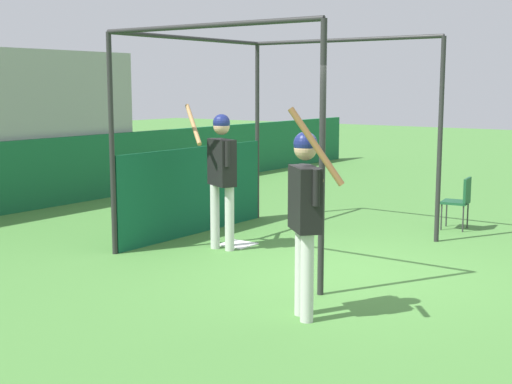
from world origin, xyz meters
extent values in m
plane|color=#477F38|center=(0.00, 0.00, 0.00)|extent=(60.00, 60.00, 0.00)
cube|color=#196038|center=(0.00, 6.85, 0.65)|extent=(24.00, 0.12, 1.30)
cube|color=#1E6B3D|center=(0.83, 7.31, 1.35)|extent=(0.45, 0.40, 0.10)
cube|color=#1E6B3D|center=(0.83, 7.49, 1.58)|extent=(0.45, 0.06, 0.40)
cube|color=#1E6B3D|center=(1.38, 7.31, 1.35)|extent=(0.45, 0.40, 0.10)
cube|color=#1E6B3D|center=(1.38, 7.49, 1.58)|extent=(0.45, 0.06, 0.40)
cube|color=#1E6B3D|center=(1.93, 7.31, 1.35)|extent=(0.45, 0.40, 0.10)
cube|color=#1E6B3D|center=(1.93, 7.49, 1.58)|extent=(0.45, 0.06, 0.40)
cube|color=#1E6B3D|center=(2.48, 7.31, 1.35)|extent=(0.45, 0.40, 0.10)
cube|color=#1E6B3D|center=(2.48, 7.49, 1.58)|extent=(0.45, 0.06, 0.40)
cube|color=#1E6B3D|center=(1.38, 8.11, 1.75)|extent=(0.45, 0.40, 0.10)
cube|color=#1E6B3D|center=(1.38, 8.29, 1.98)|extent=(0.45, 0.06, 0.40)
cube|color=#1E6B3D|center=(1.93, 8.11, 1.75)|extent=(0.45, 0.40, 0.10)
cube|color=#1E6B3D|center=(1.93, 8.29, 1.98)|extent=(0.45, 0.06, 0.40)
cube|color=#1E6B3D|center=(2.48, 8.11, 1.75)|extent=(0.45, 0.40, 0.10)
cube|color=#1E6B3D|center=(2.48, 8.29, 1.98)|extent=(0.45, 0.06, 0.40)
cube|color=#1E6B3D|center=(1.93, 8.91, 2.15)|extent=(0.45, 0.40, 0.10)
cube|color=#1E6B3D|center=(1.93, 9.09, 2.38)|extent=(0.45, 0.06, 0.40)
cube|color=#1E6B3D|center=(2.48, 8.91, 2.15)|extent=(0.45, 0.40, 0.10)
cube|color=#1E6B3D|center=(2.48, 9.09, 2.38)|extent=(0.45, 0.06, 0.40)
cube|color=#1E6B3D|center=(2.48, 9.71, 2.55)|extent=(0.45, 0.40, 0.10)
cube|color=#1E6B3D|center=(2.48, 9.89, 2.78)|extent=(0.45, 0.06, 0.40)
cylinder|color=#282828|center=(-0.94, -0.27, 1.49)|extent=(0.07, 0.07, 2.98)
cylinder|color=#282828|center=(2.40, -0.27, 1.49)|extent=(0.07, 0.07, 2.98)
cylinder|color=#282828|center=(-0.94, 3.01, 1.49)|extent=(0.07, 0.07, 2.98)
cylinder|color=#282828|center=(2.40, 3.01, 1.49)|extent=(0.07, 0.07, 2.98)
cylinder|color=#282828|center=(-0.94, 1.37, 2.98)|extent=(0.06, 3.27, 0.06)
cylinder|color=#282828|center=(2.40, 1.37, 2.98)|extent=(0.06, 3.27, 0.06)
cylinder|color=#282828|center=(0.73, 3.01, 2.98)|extent=(3.34, 0.06, 0.06)
cube|color=#0F5133|center=(0.73, 2.99, 0.67)|extent=(3.27, 0.03, 1.35)
cube|color=white|center=(0.49, 1.98, 0.01)|extent=(0.44, 0.44, 0.02)
cylinder|color=silver|center=(0.14, 1.85, 0.46)|extent=(0.17, 0.17, 0.91)
cylinder|color=silver|center=(0.13, 2.10, 0.46)|extent=(0.17, 0.17, 0.91)
cube|color=black|center=(0.14, 1.98, 1.23)|extent=(0.41, 0.54, 0.64)
sphere|color=tan|center=(0.14, 1.98, 1.73)|extent=(0.23, 0.23, 0.23)
sphere|color=navy|center=(0.14, 1.98, 1.78)|extent=(0.24, 0.24, 0.24)
cylinder|color=black|center=(-0.01, 1.76, 1.38)|extent=(0.09, 0.09, 0.35)
cylinder|color=black|center=(0.21, 2.23, 1.38)|extent=(0.09, 0.09, 0.35)
cylinder|color=#AD7F4C|center=(-0.01, 2.36, 1.75)|extent=(0.48, 0.64, 0.55)
sphere|color=#AD7F4C|center=(0.28, 2.16, 1.50)|extent=(0.08, 0.08, 0.08)
cylinder|color=silver|center=(-1.66, -0.47, 0.44)|extent=(0.18, 0.18, 0.89)
cylinder|color=silver|center=(-1.80, -0.63, 0.44)|extent=(0.18, 0.18, 0.89)
cube|color=black|center=(-1.73, -0.55, 1.20)|extent=(0.48, 0.50, 0.63)
sphere|color=tan|center=(-1.73, -0.55, 1.69)|extent=(0.22, 0.22, 0.22)
sphere|color=navy|center=(-1.73, -0.55, 1.74)|extent=(0.23, 0.23, 0.23)
cylinder|color=black|center=(-1.54, -0.39, 1.34)|extent=(0.10, 0.10, 0.35)
cylinder|color=black|center=(-1.87, -0.76, 1.34)|extent=(0.10, 0.10, 0.35)
cylinder|color=brown|center=(-1.97, -0.82, 1.74)|extent=(0.26, 0.51, 0.72)
sphere|color=brown|center=(-1.75, -0.72, 1.40)|extent=(0.08, 0.08, 0.08)
cube|color=#194C2D|center=(3.44, -0.15, 0.44)|extent=(0.45, 0.45, 0.04)
cube|color=#194C2D|center=(3.46, -0.33, 0.64)|extent=(0.40, 0.09, 0.40)
cylinder|color=#333333|center=(3.24, -0.01, 0.22)|extent=(0.02, 0.02, 0.44)
cylinder|color=#333333|center=(3.58, 0.04, 0.22)|extent=(0.02, 0.02, 0.44)
cylinder|color=#333333|center=(3.29, -0.34, 0.22)|extent=(0.02, 0.02, 0.44)
cylinder|color=#333333|center=(3.63, -0.30, 0.22)|extent=(0.02, 0.02, 0.44)
camera|label=1|loc=(-7.52, -4.17, 2.29)|focal=50.00mm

